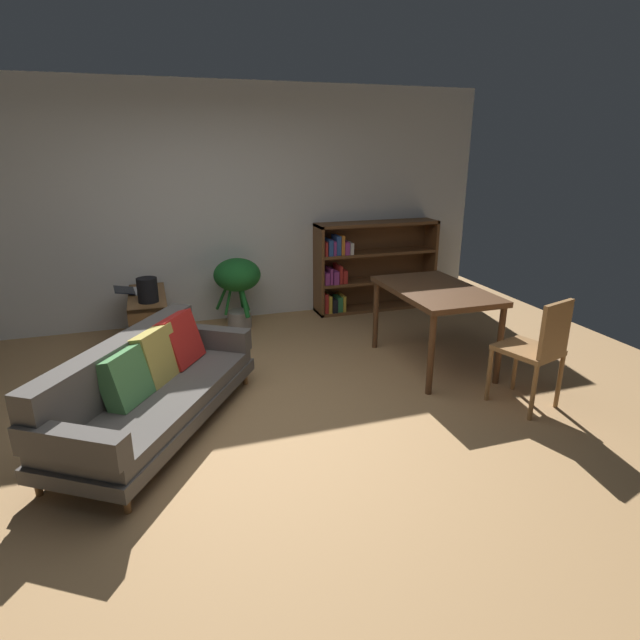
# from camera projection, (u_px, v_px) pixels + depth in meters

# --- Properties ---
(ground_plane) EXTENTS (8.16, 8.16, 0.00)m
(ground_plane) POSITION_uv_depth(u_px,v_px,m) (260.00, 425.00, 3.93)
(ground_plane) COLOR tan
(back_wall_panel) EXTENTS (6.80, 0.10, 2.70)m
(back_wall_panel) POSITION_uv_depth(u_px,v_px,m) (207.00, 207.00, 5.93)
(back_wall_panel) COLOR silver
(back_wall_panel) RESTS_ON ground_plane
(fabric_couch) EXTENTS (1.66, 2.01, 0.72)m
(fabric_couch) POSITION_uv_depth(u_px,v_px,m) (150.00, 385.00, 3.81)
(fabric_couch) COLOR brown
(fabric_couch) RESTS_ON ground_plane
(media_console) EXTENTS (0.37, 1.01, 0.54)m
(media_console) POSITION_uv_depth(u_px,v_px,m) (150.00, 319.00, 5.48)
(media_console) COLOR brown
(media_console) RESTS_ON ground_plane
(open_laptop) EXTENTS (0.44, 0.36, 0.06)m
(open_laptop) POSITION_uv_depth(u_px,v_px,m) (137.00, 290.00, 5.51)
(open_laptop) COLOR silver
(open_laptop) RESTS_ON media_console
(desk_speaker) EXTENTS (0.20, 0.20, 0.24)m
(desk_speaker) POSITION_uv_depth(u_px,v_px,m) (148.00, 290.00, 5.12)
(desk_speaker) COLOR black
(desk_speaker) RESTS_ON media_console
(potted_floor_plant) EXTENTS (0.53, 0.56, 0.82)m
(potted_floor_plant) POSITION_uv_depth(u_px,v_px,m) (238.00, 281.00, 5.87)
(potted_floor_plant) COLOR #9E9389
(potted_floor_plant) RESTS_ON ground_plane
(dining_table) EXTENTS (0.78, 1.23, 0.76)m
(dining_table) POSITION_uv_depth(u_px,v_px,m) (435.00, 297.00, 4.82)
(dining_table) COLOR #56351E
(dining_table) RESTS_ON ground_plane
(dining_chair_near) EXTENTS (0.50, 0.54, 0.92)m
(dining_chair_near) POSITION_uv_depth(u_px,v_px,m) (537.00, 347.00, 4.03)
(dining_chair_near) COLOR olive
(dining_chair_near) RESTS_ON ground_plane
(bookshelf) EXTENTS (1.57, 0.35, 1.12)m
(bookshelf) POSITION_uv_depth(u_px,v_px,m) (367.00, 267.00, 6.58)
(bookshelf) COLOR brown
(bookshelf) RESTS_ON ground_plane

